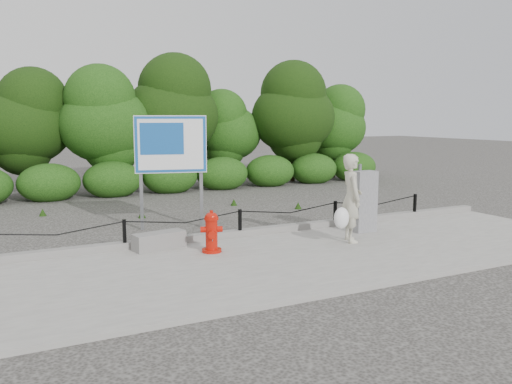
{
  "coord_description": "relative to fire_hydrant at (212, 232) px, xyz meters",
  "views": [
    {
      "loc": [
        -4.94,
        -10.37,
        2.69
      ],
      "look_at": [
        0.49,
        0.2,
        1.0
      ],
      "focal_mm": 38.0,
      "sensor_mm": 36.0,
      "label": 1
    }
  ],
  "objects": [
    {
      "name": "sidewalk",
      "position": [
        1.06,
        -1.04,
        -0.43
      ],
      "size": [
        14.0,
        4.0,
        0.08
      ],
      "primitive_type": "cube",
      "color": "gray",
      "rests_on": "ground"
    },
    {
      "name": "advertising_sign",
      "position": [
        0.14,
        2.78,
        1.43
      ],
      "size": [
        1.64,
        0.53,
        2.69
      ],
      "rotation": [
        0.0,
        0.0,
        -0.26
      ],
      "color": "slate",
      "rests_on": "ground"
    },
    {
      "name": "pedestrian",
      "position": [
        2.9,
        -0.5,
        0.5
      ],
      "size": [
        0.83,
        0.78,
        1.83
      ],
      "rotation": [
        0.0,
        0.0,
        1.22
      ],
      "color": "#BBB7A0",
      "rests_on": "sidewalk"
    },
    {
      "name": "utility_cabinet",
      "position": [
        3.77,
        0.16,
        0.3
      ],
      "size": [
        0.52,
        0.37,
        1.52
      ],
      "rotation": [
        0.0,
        0.0,
        0.0
      ],
      "color": "gray",
      "rests_on": "sidewalk"
    },
    {
      "name": "curb",
      "position": [
        1.06,
        1.01,
        -0.32
      ],
      "size": [
        14.0,
        0.22,
        0.14
      ],
      "primitive_type": "cube",
      "color": "slate",
      "rests_on": "sidewalk"
    },
    {
      "name": "chain_barrier",
      "position": [
        1.06,
        0.96,
        -0.01
      ],
      "size": [
        10.06,
        0.06,
        0.6
      ],
      "color": "black",
      "rests_on": "sidewalk"
    },
    {
      "name": "concrete_block",
      "position": [
        -0.82,
        0.71,
        -0.22
      ],
      "size": [
        1.08,
        0.55,
        0.33
      ],
      "primitive_type": "cube",
      "rotation": [
        0.0,
        0.0,
        0.19
      ],
      "color": "slate",
      "rests_on": "sidewalk"
    },
    {
      "name": "ground",
      "position": [
        1.06,
        0.96,
        -0.47
      ],
      "size": [
        90.0,
        90.0,
        0.0
      ],
      "primitive_type": "plane",
      "color": "#2D2B28",
      "rests_on": "ground"
    },
    {
      "name": "fire_hydrant",
      "position": [
        0.0,
        0.0,
        0.0
      ],
      "size": [
        0.48,
        0.49,
        0.81
      ],
      "rotation": [
        0.0,
        0.0,
        -0.33
      ],
      "color": "#BC1207",
      "rests_on": "sidewalk"
    },
    {
      "name": "treeline",
      "position": [
        2.07,
        9.87,
        2.08
      ],
      "size": [
        20.14,
        3.65,
        4.82
      ],
      "color": "black",
      "rests_on": "ground"
    }
  ]
}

